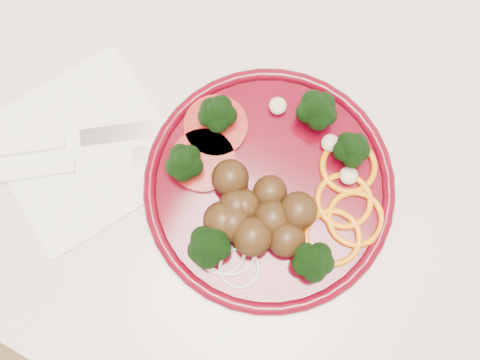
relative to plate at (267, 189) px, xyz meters
The scene contains 5 objects.
counter 0.47m from the plate, 147.12° to the left, with size 2.40×0.60×0.90m.
plate is the anchor object (origin of this frame).
napkin 0.21m from the plate, 164.99° to the right, with size 0.18×0.18×0.00m, color white.
knife 0.23m from the plate, 165.04° to the right, with size 0.20×0.16×0.01m.
fork 0.23m from the plate, 157.61° to the right, with size 0.17×0.14×0.01m.
Camera 1 is at (0.08, 1.55, 1.54)m, focal length 45.00 mm.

